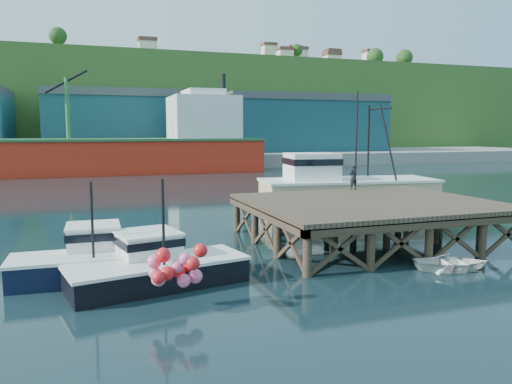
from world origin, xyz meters
name	(u,v)px	position (x,y,z in m)	size (l,w,h in m)	color
ground	(269,249)	(0.00, 0.00, 0.00)	(300.00, 300.00, 0.00)	black
wharf	(372,205)	(5.50, -0.19, 1.94)	(12.00, 10.00, 2.62)	brown
far_quay	(132,157)	(0.00, 70.00, 1.00)	(160.00, 40.00, 2.00)	gray
warehouse_mid	(134,126)	(0.00, 65.00, 6.50)	(28.00, 16.00, 9.00)	#1B525B
warehouse_right	(297,127)	(30.00, 65.00, 6.50)	(30.00, 16.00, 9.00)	#1B525B
cargo_ship	(82,149)	(-8.46, 48.00, 3.31)	(55.50, 10.00, 13.75)	red
hillside	(119,108)	(0.00, 100.00, 11.00)	(220.00, 50.00, 22.00)	#2D511E
boat_navy	(94,258)	(-8.04, -2.11, 0.77)	(6.17, 3.32, 3.83)	black
boat_black	(156,265)	(-5.91, -3.76, 0.74)	(6.83, 5.66, 4.00)	black
trawler	(345,185)	(9.64, 10.01, 1.75)	(13.18, 6.13, 8.51)	beige
dinghy	(452,263)	(5.78, -5.80, 0.31)	(2.13, 2.98, 0.62)	white
dockworker	(353,177)	(7.06, 4.40, 2.92)	(0.58, 0.38, 1.60)	black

